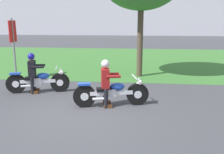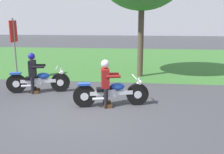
# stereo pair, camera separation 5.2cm
# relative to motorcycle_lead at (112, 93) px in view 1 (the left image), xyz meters

# --- Properties ---
(ground) EXTENTS (120.00, 120.00, 0.00)m
(ground) POSITION_rel_motorcycle_lead_xyz_m (-0.80, -0.84, -0.41)
(ground) COLOR #424247
(grass_verge) EXTENTS (60.00, 12.00, 0.01)m
(grass_verge) POSITION_rel_motorcycle_lead_xyz_m (-0.80, 8.88, -0.40)
(grass_verge) COLOR #3D7533
(grass_verge) RESTS_ON ground
(motorcycle_lead) EXTENTS (2.25, 0.81, 0.90)m
(motorcycle_lead) POSITION_rel_motorcycle_lead_xyz_m (0.00, 0.00, 0.00)
(motorcycle_lead) COLOR black
(motorcycle_lead) RESTS_ON ground
(rider_lead) EXTENTS (0.62, 0.55, 1.42)m
(rider_lead) POSITION_rel_motorcycle_lead_xyz_m (-0.16, -0.04, 0.42)
(rider_lead) COLOR black
(rider_lead) RESTS_ON ground
(motorcycle_follow) EXTENTS (2.17, 0.79, 0.90)m
(motorcycle_follow) POSITION_rel_motorcycle_lead_xyz_m (-2.74, 1.17, 0.00)
(motorcycle_follow) COLOR black
(motorcycle_follow) RESTS_ON ground
(rider_follow) EXTENTS (0.62, 0.55, 1.42)m
(rider_follow) POSITION_rel_motorcycle_lead_xyz_m (-2.90, 1.13, 0.43)
(rider_follow) COLOR black
(rider_follow) RESTS_ON ground
(sign_banner) EXTENTS (0.08, 0.60, 2.60)m
(sign_banner) POSITION_rel_motorcycle_lead_xyz_m (-4.53, 3.13, 1.32)
(sign_banner) COLOR gray
(sign_banner) RESTS_ON ground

